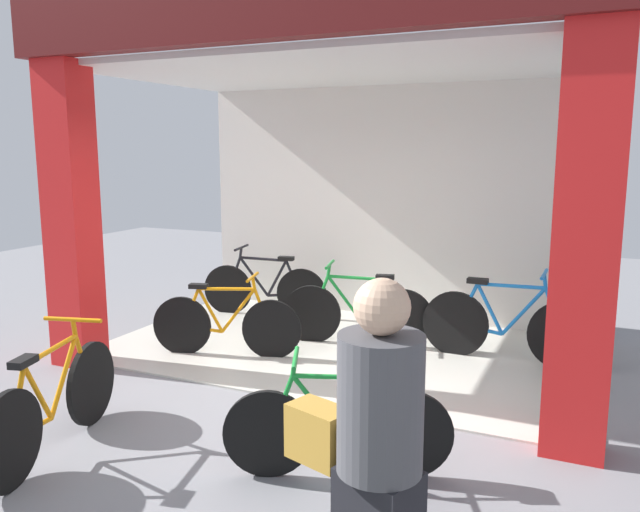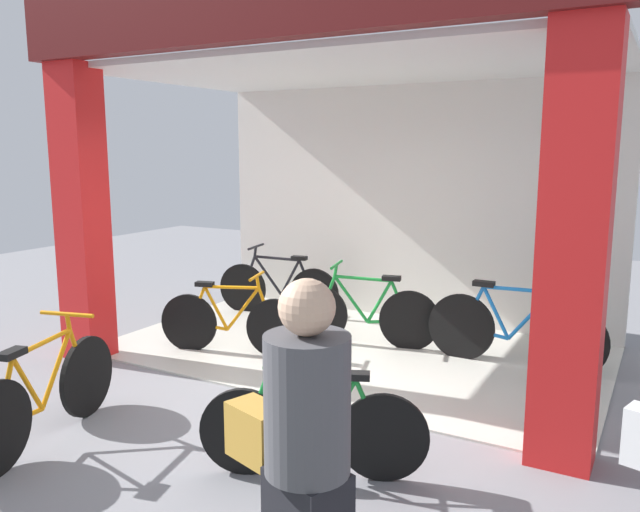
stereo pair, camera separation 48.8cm
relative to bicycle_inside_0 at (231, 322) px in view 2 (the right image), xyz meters
The scene contains 9 objects.
ground_plane 1.38m from the bicycle_inside_0, 35.63° to the right, with size 18.22×18.22×0.00m, color gray.
shop_facade 2.11m from the bicycle_inside_0, 34.04° to the left, with size 5.31×3.35×3.77m.
bicycle_inside_0 is the anchor object (origin of this frame).
bicycle_inside_1 2.88m from the bicycle_inside_0, 20.60° to the left, with size 1.75×0.48×0.96m.
bicycle_inside_2 1.44m from the bicycle_inside_0, 39.66° to the left, with size 1.63×0.51×0.92m.
bicycle_inside_3 1.63m from the bicycle_inside_0, 105.03° to the left, with size 1.63×0.45×0.91m.
bicycle_parked_0 2.71m from the bicycle_inside_0, 41.50° to the right, with size 1.42×0.65×0.84m.
bicycle_parked_1 2.32m from the bicycle_inside_0, 88.73° to the right, with size 0.54×1.63×0.92m.
pedestrian_2 4.20m from the bicycle_inside_0, 48.78° to the right, with size 0.69×0.45×1.67m.
Camera 2 is at (2.89, -4.42, 2.17)m, focal length 35.65 mm.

